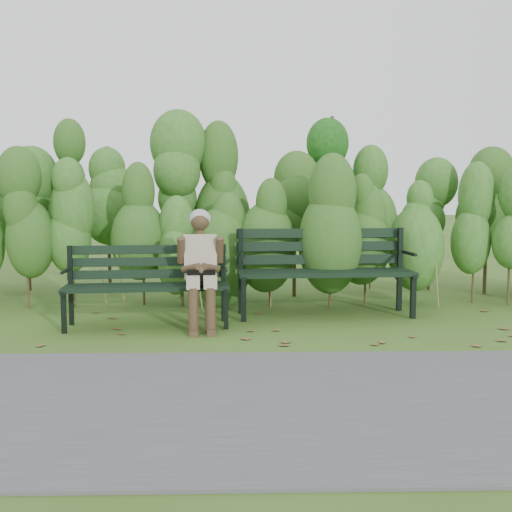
{
  "coord_description": "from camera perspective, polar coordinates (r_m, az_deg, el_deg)",
  "views": [
    {
      "loc": [
        -0.15,
        -6.15,
        1.39
      ],
      "look_at": [
        0.0,
        0.35,
        0.75
      ],
      "focal_mm": 42.0,
      "sensor_mm": 36.0,
      "label": 1
    }
  ],
  "objects": [
    {
      "name": "hedge_band",
      "position": [
        8.01,
        -0.25,
        4.69
      ],
      "size": [
        11.04,
        1.67,
        2.42
      ],
      "color": "#47381E",
      "rests_on": "ground"
    },
    {
      "name": "ground",
      "position": [
        6.3,
        0.07,
        -7.12
      ],
      "size": [
        80.0,
        80.0,
        0.0
      ],
      "primitive_type": "plane",
      "color": "#3A541A"
    },
    {
      "name": "footpath",
      "position": [
        4.19,
        0.82,
        -13.72
      ],
      "size": [
        60.0,
        2.5,
        0.01
      ],
      "primitive_type": "cube",
      "color": "#474749",
      "rests_on": "ground"
    },
    {
      "name": "leaf_litter",
      "position": [
        6.16,
        2.76,
        -7.39
      ],
      "size": [
        5.5,
        2.08,
        0.01
      ],
      "color": "brown",
      "rests_on": "ground"
    },
    {
      "name": "bench_right",
      "position": [
        7.13,
        6.45,
        -0.76
      ],
      "size": [
        2.08,
        0.8,
        1.02
      ],
      "color": "black",
      "rests_on": "ground"
    },
    {
      "name": "seated_woman",
      "position": [
        6.38,
        -5.29,
        -0.49
      ],
      "size": [
        0.51,
        0.75,
        1.26
      ],
      "color": "#B4AA8B",
      "rests_on": "ground"
    },
    {
      "name": "bench_left",
      "position": [
        6.58,
        -10.31,
        -2.13
      ],
      "size": [
        1.79,
        0.73,
        0.87
      ],
      "color": "black",
      "rests_on": "ground"
    }
  ]
}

